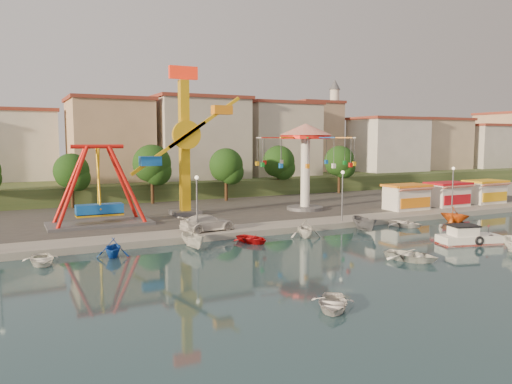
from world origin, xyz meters
TOP-DOWN VIEW (x-y plane):
  - ground at (0.00, 0.00)m, footprint 200.00×200.00m
  - quay_deck at (0.00, 62.00)m, footprint 200.00×100.00m
  - asphalt_pad at (0.00, 30.00)m, footprint 90.00×28.00m
  - hill_terrace at (0.00, 67.00)m, footprint 200.00×60.00m
  - pirate_ship_ride at (-15.09, 21.73)m, footprint 10.00×5.00m
  - kamikaze_tower at (-4.85, 24.17)m, footprint 8.49×3.10m
  - wave_swinger at (9.00, 21.83)m, footprint 11.60×11.60m
  - booth_left at (20.13, 16.49)m, footprint 5.40×3.78m
  - booth_mid at (27.11, 16.49)m, footprint 5.40×3.78m
  - booth_right at (33.97, 16.49)m, footprint 5.40×3.78m
  - lamp_post_1 at (-8.00, 13.00)m, footprint 0.14×0.14m
  - lamp_post_2 at (8.00, 13.00)m, footprint 0.14×0.14m
  - lamp_post_3 at (24.00, 13.00)m, footprint 0.14×0.14m
  - tree_1 at (-16.00, 36.24)m, footprint 4.35×4.35m
  - tree_2 at (-6.00, 35.81)m, footprint 5.02×5.02m
  - tree_3 at (4.00, 34.36)m, footprint 4.68×4.68m
  - tree_4 at (14.00, 37.35)m, footprint 4.86×4.86m
  - tree_5 at (24.00, 35.54)m, footprint 4.83×4.83m
  - building_1 at (-21.33, 51.38)m, footprint 12.33×9.01m
  - building_2 at (-8.19, 51.96)m, footprint 11.95×9.28m
  - building_3 at (5.60, 48.80)m, footprint 12.59×10.50m
  - building_4 at (19.07, 52.20)m, footprint 10.75×9.23m
  - building_5 at (32.37, 50.33)m, footprint 12.77×10.96m
  - building_6 at (44.15, 48.77)m, footprint 8.23×8.98m
  - building_7 at (56.03, 53.70)m, footprint 11.59×10.93m
  - building_8 at (69.93, 47.19)m, footprint 12.84×9.28m
  - building_9 at (83.46, 49.95)m, footprint 12.95×9.17m
  - minaret at (36.00, 54.00)m, footprint 2.80×2.80m
  - cabin_motorboat at (12.49, 0.84)m, footprint 5.70×3.35m
  - rowboat_a at (3.76, -1.48)m, footprint 4.27×4.84m
  - rowboat_b at (-7.87, -7.76)m, footprint 3.90×4.11m
  - van at (-6.63, 14.00)m, footprint 5.49×2.84m
  - moored_boat_0 at (-21.18, 9.80)m, footprint 2.56×3.57m
  - moored_boat_1 at (-16.06, 9.80)m, footprint 3.22×3.47m
  - moored_boat_2 at (-9.50, 9.80)m, footprint 1.53×3.62m
  - moored_boat_3 at (-4.02, 9.80)m, footprint 3.34×4.03m
  - moored_boat_4 at (1.48, 9.80)m, footprint 3.53×3.85m
  - moored_boat_5 at (8.41, 9.80)m, footprint 2.08×4.05m
  - moored_boat_6 at (13.79, 9.80)m, footprint 3.51×4.23m
  - moored_boat_7 at (20.88, 9.80)m, footprint 3.63×3.93m

SIDE VIEW (x-z plane):
  - ground at x=0.00m, z-range 0.00..0.00m
  - quay_deck at x=0.00m, z-range 0.00..0.60m
  - rowboat_b at x=-7.87m, z-range 0.00..0.69m
  - moored_boat_3 at x=-4.02m, z-range 0.00..0.72m
  - moored_boat_0 at x=-21.18m, z-range 0.00..0.74m
  - moored_boat_6 at x=13.79m, z-range 0.00..0.76m
  - rowboat_a at x=3.76m, z-range 0.00..0.83m
  - cabin_motorboat at x=12.49m, z-range -0.44..1.45m
  - asphalt_pad at x=0.00m, z-range 0.60..0.61m
  - moored_boat_2 at x=-9.50m, z-range 0.00..1.37m
  - moored_boat_5 at x=8.41m, z-range 0.00..1.49m
  - moored_boat_1 at x=-16.06m, z-range 0.00..1.50m
  - moored_boat_4 at x=1.48m, z-range 0.00..1.72m
  - moored_boat_7 at x=20.88m, z-range 0.00..1.72m
  - van at x=-6.63m, z-range 0.60..2.12m
  - hill_terrace at x=0.00m, z-range 0.00..3.00m
  - booth_left at x=20.13m, z-range 0.62..3.70m
  - booth_mid at x=27.11m, z-range 0.62..3.70m
  - booth_right at x=33.97m, z-range 0.62..3.70m
  - lamp_post_1 at x=-8.00m, z-range 0.60..5.60m
  - lamp_post_2 at x=8.00m, z-range 0.60..5.60m
  - lamp_post_3 at x=24.00m, z-range 0.60..5.60m
  - pirate_ship_ride at x=-15.09m, z-range 0.39..8.39m
  - tree_1 at x=-16.00m, z-range 1.80..8.60m
  - tree_3 at x=4.00m, z-range 1.90..9.21m
  - tree_5 at x=24.00m, z-range 1.94..9.48m
  - tree_4 at x=14.00m, z-range 1.95..9.55m
  - tree_2 at x=-6.00m, z-range 1.99..9.84m
  - building_1 at x=-21.33m, z-range 3.00..11.63m
  - building_7 at x=56.03m, z-range 3.00..11.76m
  - building_3 at x=5.60m, z-range 3.00..12.20m
  - building_9 at x=83.46m, z-range 3.00..12.21m
  - building_4 at x=19.07m, z-range 3.00..12.24m
  - wave_swinger at x=9.00m, z-range 3.00..13.40m
  - kamikaze_tower at x=-4.85m, z-range 0.13..16.63m
  - building_5 at x=32.37m, z-range 3.00..14.21m
  - building_2 at x=-8.19m, z-range 3.00..14.23m
  - building_6 at x=44.15m, z-range 3.00..15.36m
  - building_8 at x=69.93m, z-range 3.00..15.58m
  - minaret at x=36.00m, z-range 3.55..21.55m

